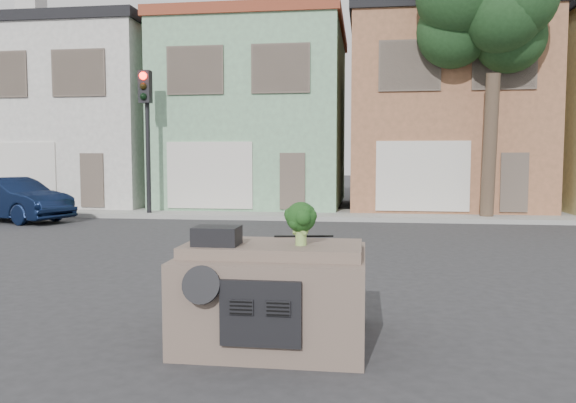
# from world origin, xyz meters

# --- Properties ---
(ground_plane) EXTENTS (120.00, 120.00, 0.00)m
(ground_plane) POSITION_xyz_m (0.00, 0.00, 0.00)
(ground_plane) COLOR #303033
(ground_plane) RESTS_ON ground
(sidewalk) EXTENTS (40.00, 3.00, 0.15)m
(sidewalk) POSITION_xyz_m (0.00, 10.50, 0.07)
(sidewalk) COLOR gray
(sidewalk) RESTS_ON ground
(townhouse_white) EXTENTS (7.20, 8.20, 7.55)m
(townhouse_white) POSITION_xyz_m (-11.00, 14.50, 3.77)
(townhouse_white) COLOR beige
(townhouse_white) RESTS_ON ground
(townhouse_mint) EXTENTS (7.20, 8.20, 7.55)m
(townhouse_mint) POSITION_xyz_m (-3.50, 14.50, 3.77)
(townhouse_mint) COLOR #7CAC84
(townhouse_mint) RESTS_ON ground
(townhouse_tan) EXTENTS (7.20, 8.20, 7.55)m
(townhouse_tan) POSITION_xyz_m (4.00, 14.50, 3.77)
(townhouse_tan) COLOR #996243
(townhouse_tan) RESTS_ON ground
(navy_sedan) EXTENTS (4.60, 2.87, 1.43)m
(navy_sedan) POSITION_xyz_m (-10.43, 7.70, 0.00)
(navy_sedan) COLOR black
(navy_sedan) RESTS_ON ground
(traffic_signal) EXTENTS (0.40, 0.40, 5.10)m
(traffic_signal) POSITION_xyz_m (-6.50, 9.50, 2.55)
(traffic_signal) COLOR black
(traffic_signal) RESTS_ON ground
(tree_near) EXTENTS (4.40, 4.00, 8.50)m
(tree_near) POSITION_xyz_m (5.00, 9.80, 4.25)
(tree_near) COLOR #1C3C1C
(tree_near) RESTS_ON ground
(car_dashboard) EXTENTS (2.00, 1.80, 1.12)m
(car_dashboard) POSITION_xyz_m (0.00, -3.00, 0.56)
(car_dashboard) COLOR brown
(car_dashboard) RESTS_ON ground
(instrument_hump) EXTENTS (0.48, 0.38, 0.20)m
(instrument_hump) POSITION_xyz_m (-0.58, -3.35, 1.22)
(instrument_hump) COLOR black
(instrument_hump) RESTS_ON car_dashboard
(wiper_arm) EXTENTS (0.69, 0.15, 0.02)m
(wiper_arm) POSITION_xyz_m (0.28, -2.62, 1.13)
(wiper_arm) COLOR black
(wiper_arm) RESTS_ON car_dashboard
(broccoli) EXTENTS (0.45, 0.45, 0.48)m
(broccoli) POSITION_xyz_m (0.32, -3.24, 1.36)
(broccoli) COLOR #143511
(broccoli) RESTS_ON car_dashboard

